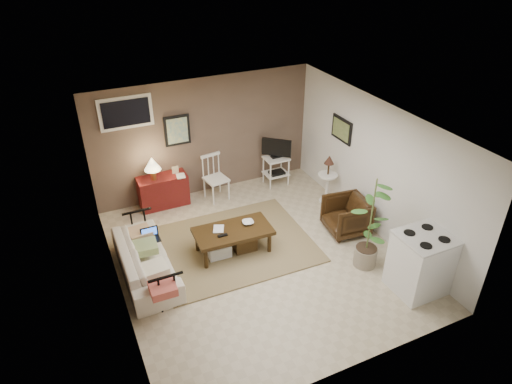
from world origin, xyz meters
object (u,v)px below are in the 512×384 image
coffee_table (233,239)px  armchair (347,214)px  red_console (162,188)px  sofa (145,255)px  stove (420,263)px  side_table (328,174)px  tv_stand (276,161)px  spindle_chair (216,179)px  potted_plant (371,220)px

coffee_table → armchair: bearing=-7.9°
red_console → armchair: 3.58m
sofa → stove: (3.68, -2.08, 0.12)m
armchair → side_table: bearing=173.6°
coffee_table → side_table: 2.47m
sofa → armchair: sofa is taller
red_console → armchair: red_console is taller
sofa → tv_stand: tv_stand is taller
spindle_chair → sofa: bearing=-136.8°
armchair → potted_plant: 1.09m
sofa → stove: stove is taller
potted_plant → armchair: bearing=74.8°
spindle_chair → armchair: 2.70m
coffee_table → tv_stand: bearing=45.9°
tv_stand → red_console: bearing=175.8°
armchair → stove: 1.73m
coffee_table → stove: bearing=-42.3°
red_console → spindle_chair: size_ratio=1.18×
armchair → potted_plant: (-0.25, -0.93, 0.51)m
coffee_table → tv_stand: tv_stand is taller
sofa → tv_stand: bearing=-61.6°
coffee_table → armchair: (2.09, -0.29, 0.09)m
sofa → tv_stand: (3.21, 1.74, 0.18)m
sofa → armchair: (3.56, -0.36, -0.01)m
coffee_table → sofa: (-1.47, 0.07, 0.10)m
spindle_chair → potted_plant: bearing=-64.1°
spindle_chair → tv_stand: (1.37, 0.00, 0.12)m
red_console → spindle_chair: (1.05, -0.18, 0.06)m
coffee_table → tv_stand: (1.75, 1.80, 0.28)m
sofa → side_table: (3.80, 0.67, 0.27)m
spindle_chair → stove: bearing=-64.3°
sofa → potted_plant: size_ratio=1.15×
red_console → stove: red_console is taller
armchair → red_console: bearing=-122.7°
sofa → spindle_chair: (1.84, 1.73, 0.07)m
armchair → potted_plant: potted_plant is taller
armchair → potted_plant: size_ratio=0.44×
spindle_chair → side_table: (1.95, -1.07, 0.20)m
tv_stand → spindle_chair: bearing=-179.8°
red_console → side_table: 3.26m
coffee_table → stove: 3.00m
tv_stand → side_table: tv_stand is taller
coffee_table → potted_plant: 2.29m
tv_stand → side_table: size_ratio=1.02×
coffee_table → tv_stand: size_ratio=1.26×
coffee_table → potted_plant: size_ratio=0.80×
tv_stand → side_table: bearing=-61.3°
spindle_chair → stove: size_ratio=0.94×
red_console → stove: bearing=-54.2°
coffee_table → red_console: (-0.67, 1.98, 0.11)m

